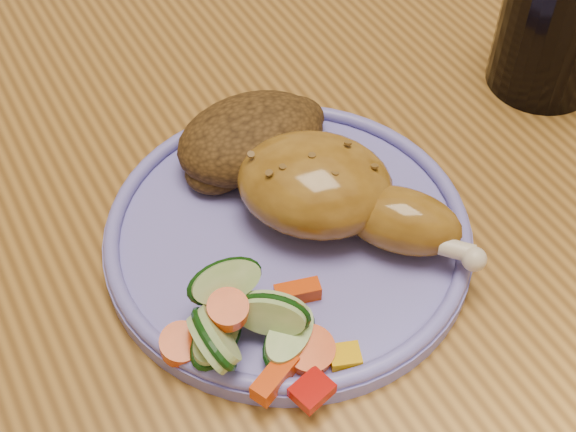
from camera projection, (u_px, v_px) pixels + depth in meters
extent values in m
cube|color=olive|center=(356.00, 137.00, 0.62)|extent=(0.90, 1.40, 0.04)
cube|color=#4C2D16|center=(140.00, 57.00, 1.16)|extent=(0.42, 0.42, 0.04)
cylinder|color=#4C2D16|center=(94.00, 285.00, 1.17)|extent=(0.04, 0.04, 0.41)
cylinder|color=#4C2D16|center=(21.00, 136.00, 1.38)|extent=(0.04, 0.04, 0.41)
cylinder|color=#4C2D16|center=(307.00, 196.00, 1.29)|extent=(0.04, 0.04, 0.41)
cylinder|color=#4C2D16|center=(210.00, 71.00, 1.49)|extent=(0.04, 0.04, 0.41)
cylinder|color=#6E69C4|center=(288.00, 237.00, 0.52)|extent=(0.24, 0.24, 0.01)
torus|color=#6E69C4|center=(288.00, 226.00, 0.52)|extent=(0.24, 0.24, 0.01)
ellipsoid|color=olive|center=(315.00, 184.00, 0.51)|extent=(0.13, 0.13, 0.05)
ellipsoid|color=olive|center=(401.00, 220.00, 0.50)|extent=(0.08, 0.09, 0.04)
sphere|color=beige|center=(474.00, 259.00, 0.48)|extent=(0.02, 0.02, 0.02)
ellipsoid|color=#472E11|center=(251.00, 138.00, 0.55)|extent=(0.11, 0.08, 0.05)
ellipsoid|color=#472E11|center=(289.00, 121.00, 0.57)|extent=(0.05, 0.04, 0.03)
ellipsoid|color=#472E11|center=(216.00, 171.00, 0.54)|extent=(0.04, 0.04, 0.02)
cube|color=#A50A05|center=(312.00, 390.00, 0.44)|extent=(0.03, 0.02, 0.01)
cube|color=#E5A507|center=(345.00, 356.00, 0.46)|extent=(0.02, 0.02, 0.01)
cube|color=#ED4507|center=(275.00, 378.00, 0.44)|extent=(0.03, 0.02, 0.01)
cube|color=#ED4507|center=(298.00, 292.00, 0.48)|extent=(0.03, 0.02, 0.01)
cylinder|color=#ED4507|center=(182.00, 345.00, 0.46)|extent=(0.03, 0.03, 0.02)
cylinder|color=#ED4507|center=(228.00, 310.00, 0.44)|extent=(0.02, 0.02, 0.01)
cylinder|color=#ED4507|center=(309.00, 351.00, 0.46)|extent=(0.03, 0.03, 0.01)
cylinder|color=#B9D289|center=(272.00, 313.00, 0.46)|extent=(0.05, 0.05, 0.04)
cylinder|color=#B9D289|center=(216.00, 338.00, 0.46)|extent=(0.06, 0.06, 0.02)
cylinder|color=#B9D289|center=(289.00, 338.00, 0.46)|extent=(0.06, 0.06, 0.02)
cylinder|color=#B9D289|center=(225.00, 281.00, 0.46)|extent=(0.04, 0.04, 0.04)
cylinder|color=#B9D289|center=(214.00, 339.00, 0.44)|extent=(0.03, 0.04, 0.04)
cylinder|color=black|center=(556.00, 22.00, 0.59)|extent=(0.08, 0.08, 0.11)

